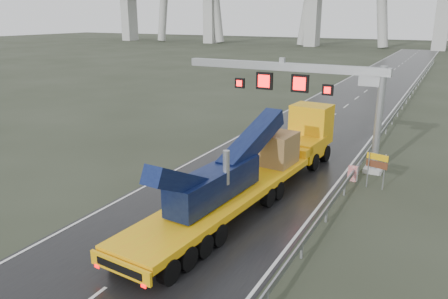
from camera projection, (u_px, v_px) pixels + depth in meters
The scene contains 7 objects.
ground at pixel (119, 278), 17.83m from camera, with size 400.00×400.00×0.00m, color #282C1F.
road at pixel (346, 106), 51.59m from camera, with size 11.00×200.00×0.02m, color black.
guardrail at pixel (388, 124), 40.21m from camera, with size 0.20×140.00×1.40m, color gray, non-canonical shape.
sign_gantry at pixel (310, 85), 30.42m from camera, with size 14.90×1.20×7.42m.
heavy_haul_truck at pixel (265, 160), 26.42m from camera, with size 4.57×20.95×4.88m.
exit_sign_pair at pixel (377, 164), 26.61m from camera, with size 1.31×0.38×2.29m.
striped_barrier at pixel (353, 173), 28.21m from camera, with size 0.58×0.31×0.99m, color red.
Camera 1 is at (11.07, -11.66, 10.29)m, focal length 35.00 mm.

